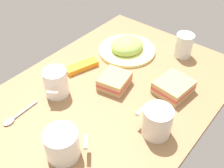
{
  "coord_description": "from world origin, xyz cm",
  "views": [
    {
      "loc": [
        53.09,
        43.48,
        65.43
      ],
      "look_at": [
        0.0,
        0.0,
        5.0
      ],
      "focal_mm": 43.96,
      "sensor_mm": 36.0,
      "label": 1
    }
  ],
  "objects_px": {
    "sandwich_main": "(114,81)",
    "snack_bar": "(82,67)",
    "sandwich_side": "(174,87)",
    "spoon": "(16,117)",
    "coffee_mug_spare": "(157,121)",
    "coffee_mug_black": "(56,82)",
    "coffee_mug_milky": "(62,144)",
    "glass_of_milk": "(184,46)",
    "plate_of_food": "(127,47)"
  },
  "relations": [
    {
      "from": "coffee_mug_black",
      "to": "snack_bar",
      "type": "xyz_separation_m",
      "value": [
        -0.15,
        -0.03,
        -0.04
      ]
    },
    {
      "from": "spoon",
      "to": "plate_of_food",
      "type": "bearing_deg",
      "value": 174.51
    },
    {
      "from": "plate_of_food",
      "to": "sandwich_main",
      "type": "distance_m",
      "value": 0.22
    },
    {
      "from": "spoon",
      "to": "coffee_mug_milky",
      "type": "bearing_deg",
      "value": 91.19
    },
    {
      "from": "sandwich_main",
      "to": "sandwich_side",
      "type": "relative_size",
      "value": 0.93
    },
    {
      "from": "coffee_mug_milky",
      "to": "sandwich_main",
      "type": "distance_m",
      "value": 0.31
    },
    {
      "from": "coffee_mug_spare",
      "to": "snack_bar",
      "type": "bearing_deg",
      "value": -102.1
    },
    {
      "from": "sandwich_main",
      "to": "glass_of_milk",
      "type": "xyz_separation_m",
      "value": [
        -0.31,
        0.09,
        0.02
      ]
    },
    {
      "from": "coffee_mug_black",
      "to": "snack_bar",
      "type": "relative_size",
      "value": 0.78
    },
    {
      "from": "coffee_mug_milky",
      "to": "glass_of_milk",
      "type": "xyz_separation_m",
      "value": [
        -0.62,
        0.02,
        -0.0
      ]
    },
    {
      "from": "coffee_mug_black",
      "to": "spoon",
      "type": "height_order",
      "value": "coffee_mug_black"
    },
    {
      "from": "sandwich_main",
      "to": "snack_bar",
      "type": "relative_size",
      "value": 0.93
    },
    {
      "from": "coffee_mug_milky",
      "to": "snack_bar",
      "type": "relative_size",
      "value": 0.88
    },
    {
      "from": "plate_of_food",
      "to": "coffee_mug_spare",
      "type": "xyz_separation_m",
      "value": [
        0.28,
        0.31,
        0.03
      ]
    },
    {
      "from": "coffee_mug_black",
      "to": "spoon",
      "type": "relative_size",
      "value": 0.76
    },
    {
      "from": "plate_of_food",
      "to": "sandwich_side",
      "type": "xyz_separation_m",
      "value": [
        0.09,
        0.27,
        0.0
      ]
    },
    {
      "from": "coffee_mug_milky",
      "to": "sandwich_side",
      "type": "bearing_deg",
      "value": 165.72
    },
    {
      "from": "plate_of_food",
      "to": "sandwich_side",
      "type": "relative_size",
      "value": 1.83
    },
    {
      "from": "plate_of_food",
      "to": "coffee_mug_black",
      "type": "bearing_deg",
      "value": -5.17
    },
    {
      "from": "snack_bar",
      "to": "sandwich_main",
      "type": "bearing_deg",
      "value": 108.14
    },
    {
      "from": "coffee_mug_milky",
      "to": "coffee_mug_spare",
      "type": "xyz_separation_m",
      "value": [
        -0.22,
        0.15,
        0.0
      ]
    },
    {
      "from": "sandwich_main",
      "to": "snack_bar",
      "type": "bearing_deg",
      "value": -89.32
    },
    {
      "from": "coffee_mug_spare",
      "to": "snack_bar",
      "type": "distance_m",
      "value": 0.39
    },
    {
      "from": "coffee_mug_spare",
      "to": "coffee_mug_black",
      "type": "bearing_deg",
      "value": -78.91
    },
    {
      "from": "coffee_mug_black",
      "to": "sandwich_main",
      "type": "relative_size",
      "value": 0.83
    },
    {
      "from": "sandwich_main",
      "to": "snack_bar",
      "type": "distance_m",
      "value": 0.16
    },
    {
      "from": "coffee_mug_spare",
      "to": "sandwich_main",
      "type": "height_order",
      "value": "coffee_mug_spare"
    },
    {
      "from": "sandwich_main",
      "to": "snack_bar",
      "type": "xyz_separation_m",
      "value": [
        0.0,
        -0.16,
        -0.01
      ]
    },
    {
      "from": "sandwich_main",
      "to": "sandwich_side",
      "type": "bearing_deg",
      "value": 120.91
    },
    {
      "from": "plate_of_food",
      "to": "sandwich_main",
      "type": "relative_size",
      "value": 1.97
    },
    {
      "from": "coffee_mug_milky",
      "to": "coffee_mug_spare",
      "type": "distance_m",
      "value": 0.27
    },
    {
      "from": "coffee_mug_black",
      "to": "snack_bar",
      "type": "bearing_deg",
      "value": -168.4
    },
    {
      "from": "plate_of_food",
      "to": "snack_bar",
      "type": "height_order",
      "value": "plate_of_food"
    },
    {
      "from": "plate_of_food",
      "to": "coffee_mug_black",
      "type": "height_order",
      "value": "coffee_mug_black"
    },
    {
      "from": "plate_of_food",
      "to": "sandwich_side",
      "type": "distance_m",
      "value": 0.28
    },
    {
      "from": "coffee_mug_spare",
      "to": "snack_bar",
      "type": "relative_size",
      "value": 0.84
    },
    {
      "from": "spoon",
      "to": "snack_bar",
      "type": "distance_m",
      "value": 0.31
    },
    {
      "from": "coffee_mug_black",
      "to": "sandwich_main",
      "type": "distance_m",
      "value": 0.2
    },
    {
      "from": "glass_of_milk",
      "to": "coffee_mug_black",
      "type": "bearing_deg",
      "value": -25.1
    },
    {
      "from": "coffee_mug_black",
      "to": "glass_of_milk",
      "type": "relative_size",
      "value": 1.04
    },
    {
      "from": "sandwich_main",
      "to": "spoon",
      "type": "distance_m",
      "value": 0.34
    },
    {
      "from": "coffee_mug_black",
      "to": "snack_bar",
      "type": "distance_m",
      "value": 0.16
    },
    {
      "from": "coffee_mug_black",
      "to": "coffee_mug_spare",
      "type": "relative_size",
      "value": 0.92
    },
    {
      "from": "coffee_mug_black",
      "to": "coffee_mug_spare",
      "type": "bearing_deg",
      "value": 101.09
    },
    {
      "from": "plate_of_food",
      "to": "sandwich_main",
      "type": "xyz_separation_m",
      "value": [
        0.2,
        0.09,
        0.0
      ]
    },
    {
      "from": "coffee_mug_black",
      "to": "sandwich_main",
      "type": "xyz_separation_m",
      "value": [
        -0.15,
        0.12,
        -0.03
      ]
    },
    {
      "from": "snack_bar",
      "to": "plate_of_food",
      "type": "bearing_deg",
      "value": -179.89
    },
    {
      "from": "sandwich_side",
      "to": "spoon",
      "type": "relative_size",
      "value": 0.98
    },
    {
      "from": "spoon",
      "to": "sandwich_side",
      "type": "bearing_deg",
      "value": 142.57
    },
    {
      "from": "sandwich_side",
      "to": "glass_of_milk",
      "type": "distance_m",
      "value": 0.23
    }
  ]
}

